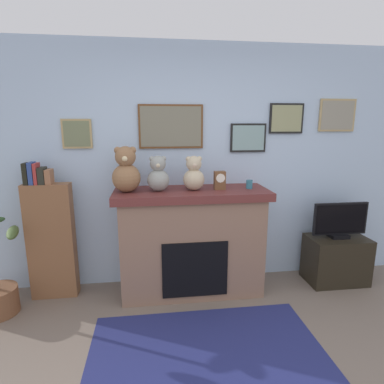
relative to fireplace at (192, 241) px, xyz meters
The scene contains 11 objects.
back_wall 0.82m from the fireplace, 72.50° to the left, with size 5.20×0.15×2.60m.
fireplace is the anchor object (origin of this frame).
bookshelf 1.44m from the fireplace, behind, with size 0.45×0.16×1.41m.
tv_stand 1.68m from the fireplace, ahead, with size 0.65×0.40×0.53m, color black.
television 1.66m from the fireplace, ahead, with size 0.62×0.14×0.40m.
area_rug 1.10m from the fireplace, 90.00° to the right, with size 1.87×1.08×0.01m, color navy.
candle_jar 0.85m from the fireplace, ahead, with size 0.07×0.07×0.09m, color teal.
mantel_clock 0.71m from the fireplace, ahead, with size 0.11×0.08×0.19m.
teddy_bear_tan 0.99m from the fireplace, behind, with size 0.28×0.28×0.45m.
teddy_bear_brown 0.79m from the fireplace, behind, with size 0.22×0.22×0.35m.
teddy_bear_cream 0.71m from the fireplace, 40.88° to the right, with size 0.22×0.22×0.35m.
Camera 1 is at (-0.50, -1.44, 1.78)m, focal length 29.39 mm.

